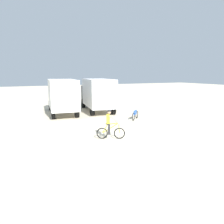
{
  "coord_description": "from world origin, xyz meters",
  "views": [
    {
      "loc": [
        -7.22,
        -10.56,
        3.92
      ],
      "look_at": [
        -0.51,
        3.35,
        1.1
      ],
      "focal_mm": 34.06,
      "sensor_mm": 36.0,
      "label": 1
    }
  ],
  "objects": [
    {
      "name": "box_truck_white_box",
      "position": [
        -2.67,
        10.03,
        1.87
      ],
      "size": [
        3.15,
        6.98,
        3.35
      ],
      "color": "white",
      "rests_on": "ground"
    },
    {
      "name": "cyclist_orange_shirt",
      "position": [
        -1.94,
        0.69,
        0.85
      ],
      "size": [
        1.58,
        0.86,
        1.82
      ],
      "color": "black",
      "rests_on": "ground"
    },
    {
      "name": "box_truck_avon_van",
      "position": [
        0.95,
        9.91,
        1.87
      ],
      "size": [
        3.31,
        7.02,
        3.35
      ],
      "color": "white",
      "rests_on": "ground"
    },
    {
      "name": "bicycle_spare",
      "position": [
        2.35,
        4.69,
        0.4
      ],
      "size": [
        1.33,
        1.2,
        0.97
      ],
      "color": "black",
      "rests_on": "ground"
    },
    {
      "name": "ground_plane",
      "position": [
        0.0,
        0.0,
        0.0
      ],
      "size": [
        120.0,
        120.0,
        0.0
      ],
      "primitive_type": "plane",
      "color": "beige"
    }
  ]
}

